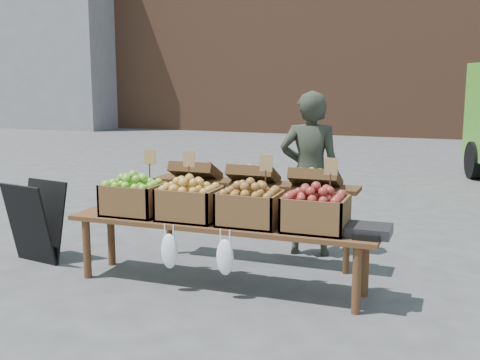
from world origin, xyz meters
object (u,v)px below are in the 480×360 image
at_px(vendor, 310,174).
at_px(crate_golden_apples, 134,199).
at_px(crate_green_apples, 315,214).
at_px(display_bench, 220,254).
at_px(weighing_scale, 369,230).
at_px(crate_red_apples, 250,208).
at_px(crate_russet_pears, 190,204).
at_px(chalkboard_sign, 36,222).
at_px(back_table, 253,211).

xyz_separation_m(vendor, crate_golden_apples, (-1.31, -1.21, -0.11)).
bearing_deg(crate_green_apples, vendor, 105.85).
xyz_separation_m(vendor, display_bench, (-0.48, -1.21, -0.54)).
bearing_deg(weighing_scale, crate_red_apples, 180.00).
distance_m(crate_russet_pears, weighing_scale, 1.53).
xyz_separation_m(crate_golden_apples, crate_green_apples, (1.65, 0.00, 0.00)).
distance_m(vendor, chalkboard_sign, 2.72).
bearing_deg(crate_red_apples, crate_russet_pears, 180.00).
bearing_deg(back_table, weighing_scale, -31.06).
xyz_separation_m(back_table, crate_russet_pears, (-0.33, -0.72, 0.19)).
xyz_separation_m(chalkboard_sign, crate_golden_apples, (1.11, -0.04, 0.31)).
bearing_deg(back_table, crate_golden_apples, -140.69).
bearing_deg(weighing_scale, crate_golden_apples, 180.00).
relative_size(crate_russet_pears, crate_red_apples, 1.00).
distance_m(chalkboard_sign, weighing_scale, 3.20).
xyz_separation_m(back_table, crate_green_apples, (0.77, -0.72, 0.19)).
bearing_deg(back_table, display_bench, -94.32).
relative_size(chalkboard_sign, crate_green_apples, 1.59).
relative_size(chalkboard_sign, weighing_scale, 2.34).
relative_size(crate_golden_apples, weighing_scale, 1.47).
distance_m(display_bench, crate_red_apples, 0.51).
bearing_deg(crate_red_apples, crate_green_apples, 0.00).
xyz_separation_m(vendor, crate_russet_pears, (-0.76, -1.21, -0.11)).
height_order(chalkboard_sign, back_table, back_table).
relative_size(display_bench, weighing_scale, 7.94).
bearing_deg(crate_red_apples, back_table, 107.03).
height_order(crate_red_apples, weighing_scale, crate_red_apples).
distance_m(vendor, crate_golden_apples, 1.79).
height_order(chalkboard_sign, crate_red_apples, crate_red_apples).
height_order(vendor, crate_green_apples, vendor).
relative_size(chalkboard_sign, crate_russet_pears, 1.59).
relative_size(crate_golden_apples, crate_green_apples, 1.00).
relative_size(display_bench, crate_red_apples, 5.40).
height_order(vendor, crate_red_apples, vendor).
bearing_deg(crate_green_apples, crate_red_apples, 180.00).
distance_m(vendor, display_bench, 1.41).
bearing_deg(crate_red_apples, display_bench, 180.00).
xyz_separation_m(crate_golden_apples, weighing_scale, (2.08, 0.00, -0.10)).
bearing_deg(display_bench, vendor, 68.41).
distance_m(display_bench, crate_golden_apples, 0.93).
distance_m(chalkboard_sign, crate_green_apples, 2.78).
xyz_separation_m(vendor, crate_green_apples, (0.34, -1.21, -0.11)).
bearing_deg(chalkboard_sign, crate_golden_apples, 8.41).
bearing_deg(display_bench, back_table, 85.68).
bearing_deg(display_bench, weighing_scale, 0.00).
bearing_deg(display_bench, crate_red_apples, 0.00).
height_order(chalkboard_sign, crate_russet_pears, crate_russet_pears).
relative_size(vendor, chalkboard_sign, 2.07).
bearing_deg(display_bench, crate_golden_apples, 180.00).
height_order(vendor, crate_golden_apples, vendor).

